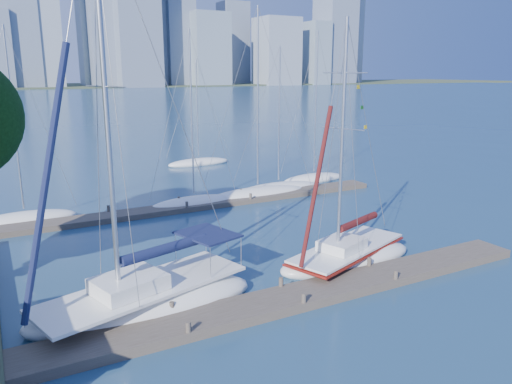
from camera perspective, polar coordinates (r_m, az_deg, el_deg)
ground at (r=21.80m, az=4.11°, el=-12.50°), size 700.00×700.00×0.00m
near_dock at (r=21.72m, az=4.12°, el=-12.03°), size 26.00×2.00×0.40m
far_dock at (r=36.06m, az=-6.85°, el=-1.55°), size 30.00×1.80×0.36m
far_shore at (r=336.75m, az=-27.00°, el=10.63°), size 800.00×100.00×1.50m
sailboat_navy at (r=21.02m, az=-12.74°, el=-10.19°), size 9.89×5.62×16.25m
sailboat_maroon at (r=25.83m, az=10.40°, el=-6.00°), size 8.28×5.10×12.49m
bg_boat_0 at (r=35.65m, az=-24.89°, el=-2.80°), size 6.63×2.92×12.63m
bg_boat_2 at (r=36.58m, az=-7.07°, el=-1.21°), size 6.60×2.21×12.71m
bg_boat_3 at (r=38.87m, az=0.20°, el=-0.18°), size 8.66×5.23×14.53m
bg_boat_4 at (r=40.82m, az=2.58°, el=0.43°), size 7.56×4.83×11.78m
bg_boat_5 at (r=44.86m, az=6.62°, el=1.58°), size 6.47×3.58×13.19m
bg_boat_7 at (r=52.69m, az=-6.56°, el=3.37°), size 6.95×3.25×11.08m
skyline at (r=309.53m, az=-23.66°, el=17.67°), size 503.18×51.31×109.39m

